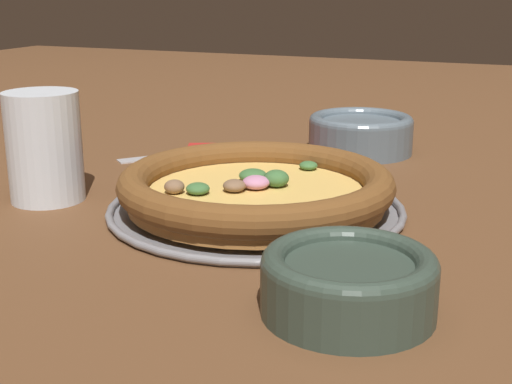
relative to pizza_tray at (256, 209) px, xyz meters
name	(u,v)px	position (x,y,z in m)	size (l,w,h in m)	color
ground_plane	(256,213)	(0.00, 0.00, 0.00)	(3.00, 3.00, 0.00)	brown
pizza_tray	(256,209)	(0.00, 0.00, 0.00)	(0.30, 0.30, 0.01)	gray
pizza	(256,187)	(0.00, 0.00, 0.02)	(0.28, 0.28, 0.04)	#A86B33
bowl_near	(349,281)	(-0.15, 0.19, 0.02)	(0.13, 0.13, 0.05)	#334238
bowl_far	(361,132)	(-0.03, -0.30, 0.02)	(0.14, 0.14, 0.05)	slate
drinking_cup	(44,147)	(0.23, 0.05, 0.05)	(0.08, 0.08, 0.12)	silver
napkin	(238,154)	(0.12, -0.21, 0.00)	(0.19, 0.18, 0.01)	#B2231E
fork	(172,155)	(0.20, -0.18, 0.00)	(0.12, 0.14, 0.00)	#B7B7BC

